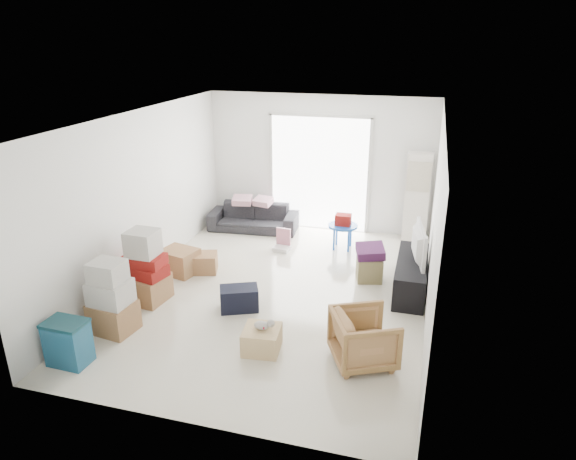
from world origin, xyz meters
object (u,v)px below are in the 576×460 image
at_px(tv_console, 411,275).
at_px(wood_crate, 262,339).
at_px(ac_tower, 417,199).
at_px(storage_bins, 68,342).
at_px(kids_table, 343,224).
at_px(television, 413,256).
at_px(ottoman, 369,268).
at_px(armchair, 364,336).
at_px(sofa, 253,213).

bearing_deg(tv_console, wood_crate, -128.46).
height_order(ac_tower, storage_bins, ac_tower).
bearing_deg(wood_crate, kids_table, 83.42).
xyz_separation_m(storage_bins, wood_crate, (2.17, 0.89, -0.14)).
distance_m(television, ottoman, 0.80).
relative_size(armchair, storage_bins, 1.27).
bearing_deg(tv_console, storage_bins, -141.81).
relative_size(ac_tower, storage_bins, 3.04).
relative_size(tv_console, armchair, 2.10).
distance_m(tv_console, wood_crate, 2.79).
relative_size(sofa, armchair, 2.44).
xyz_separation_m(ottoman, wood_crate, (-1.06, -2.37, -0.05)).
relative_size(ac_tower, television, 1.84).
bearing_deg(ottoman, sofa, 147.08).
xyz_separation_m(television, wood_crate, (-1.73, -2.18, -0.42)).
bearing_deg(kids_table, storage_bins, -120.13).
height_order(sofa, storage_bins, sofa).
distance_m(tv_console, ottoman, 0.70).
bearing_deg(kids_table, armchair, -76.02).
distance_m(television, storage_bins, 4.97).
xyz_separation_m(tv_console, kids_table, (-1.32, 1.37, 0.22)).
relative_size(television, wood_crate, 2.08).
xyz_separation_m(tv_console, wood_crate, (-1.73, -2.18, -0.11)).
bearing_deg(ac_tower, tv_console, -88.58).
distance_m(television, wood_crate, 2.82).
bearing_deg(ottoman, wood_crate, -114.01).
height_order(ac_tower, ottoman, ac_tower).
relative_size(tv_console, kids_table, 2.31).
bearing_deg(wood_crate, ac_tower, 68.14).
height_order(sofa, wood_crate, sofa).
relative_size(armchair, wood_crate, 1.61).
xyz_separation_m(sofa, armchair, (2.79, -3.95, 0.02)).
relative_size(ac_tower, sofa, 0.98).
xyz_separation_m(ac_tower, ottoman, (-0.62, -1.82, -0.68)).
bearing_deg(ottoman, armchair, -84.61).
xyz_separation_m(ac_tower, sofa, (-3.20, -0.15, -0.53)).
bearing_deg(sofa, storage_bins, -102.37).
bearing_deg(wood_crate, television, 51.54).
xyz_separation_m(armchair, ottoman, (-0.22, 2.29, -0.17)).
bearing_deg(storage_bins, wood_crate, 22.29).
xyz_separation_m(kids_table, wood_crate, (-0.41, -3.55, -0.33)).
distance_m(armchair, ottoman, 2.30).
relative_size(tv_console, television, 1.62).
height_order(armchair, kids_table, armchair).
height_order(kids_table, wood_crate, kids_table).
bearing_deg(kids_table, ac_tower, 26.57).
relative_size(storage_bins, wood_crate, 1.26).
xyz_separation_m(television, armchair, (-0.46, -2.09, -0.21)).
relative_size(ac_tower, armchair, 2.38).
relative_size(armchair, kids_table, 1.10).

